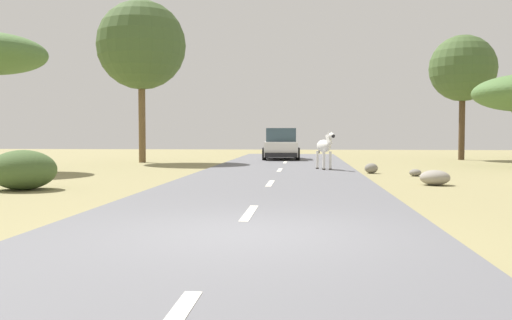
% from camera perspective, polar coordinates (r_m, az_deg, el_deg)
% --- Properties ---
extents(ground_plane, '(90.00, 90.00, 0.00)m').
position_cam_1_polar(ground_plane, '(8.01, -0.92, -7.80)').
color(ground_plane, '#8E8456').
extents(road, '(6.00, 64.00, 0.05)m').
position_cam_1_polar(road, '(8.02, -2.10, -7.60)').
color(road, slate).
rests_on(road, ground_plane).
extents(lane_markings, '(0.16, 56.00, 0.01)m').
position_cam_1_polar(lane_markings, '(7.04, -3.12, -8.81)').
color(lane_markings, silver).
rests_on(lane_markings, road).
extents(zebra_0, '(0.82, 1.55, 1.53)m').
position_cam_1_polar(zebra_0, '(22.39, 7.01, 1.37)').
color(zebra_0, silver).
rests_on(zebra_0, road).
extents(car_0, '(2.16, 4.41, 1.74)m').
position_cam_1_polar(car_0, '(31.55, 2.57, 1.55)').
color(car_0, white).
rests_on(car_0, road).
extents(tree_2, '(4.52, 4.52, 8.26)m').
position_cam_1_polar(tree_2, '(29.64, -11.62, 11.37)').
color(tree_2, brown).
rests_on(tree_2, ground_plane).
extents(tree_6, '(3.71, 3.71, 7.02)m').
position_cam_1_polar(tree_6, '(33.89, 20.34, 8.73)').
color(tree_6, '#4C3823').
rests_on(tree_6, ground_plane).
extents(bush_0, '(1.74, 1.56, 1.04)m').
position_cam_1_polar(bush_0, '(15.80, -22.68, -0.94)').
color(bush_0, '#425B2D').
rests_on(bush_0, ground_plane).
extents(rock_0, '(0.85, 0.80, 0.43)m').
position_cam_1_polar(rock_0, '(16.72, 17.78, -1.72)').
color(rock_0, gray).
rests_on(rock_0, ground_plane).
extents(rock_1, '(0.49, 0.48, 0.38)m').
position_cam_1_polar(rock_1, '(21.14, 11.67, -0.84)').
color(rock_1, gray).
rests_on(rock_1, ground_plane).
extents(rock_2, '(0.41, 0.43, 0.25)m').
position_cam_1_polar(rock_2, '(20.10, 15.94, -1.24)').
color(rock_2, gray).
rests_on(rock_2, ground_plane).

